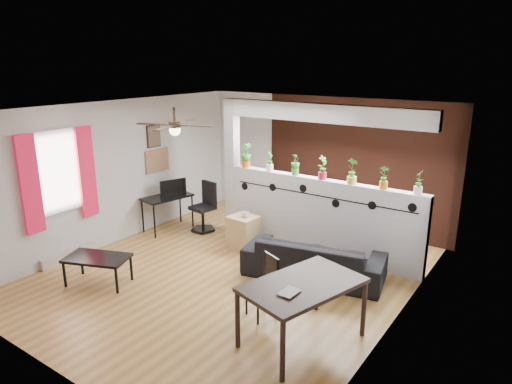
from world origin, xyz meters
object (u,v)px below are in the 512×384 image
at_px(potted_plant_0, 246,155).
at_px(potted_plant_4, 352,170).
at_px(potted_plant_3, 323,167).
at_px(office_chair, 205,210).
at_px(coffee_table, 97,260).
at_px(computer_desk, 167,199).
at_px(folding_chair, 266,281).
at_px(cup, 245,214).
at_px(potted_plant_5, 384,176).
at_px(ceiling_fan, 175,127).
at_px(potted_plant_1, 270,160).
at_px(potted_plant_6, 419,181).
at_px(cube_shelf, 243,232).
at_px(sofa, 314,259).
at_px(dining_table, 303,289).
at_px(potted_plant_2, 295,164).

relative_size(potted_plant_0, potted_plant_4, 1.03).
bearing_deg(potted_plant_4, potted_plant_3, -180.00).
height_order(office_chair, coffee_table, office_chair).
relative_size(computer_desk, folding_chair, 1.24).
bearing_deg(coffee_table, potted_plant_3, 52.53).
bearing_deg(cup, coffee_table, -113.94).
height_order(potted_plant_0, folding_chair, potted_plant_0).
bearing_deg(coffee_table, potted_plant_0, 77.25).
relative_size(potted_plant_3, computer_desk, 0.39).
relative_size(potted_plant_3, coffee_table, 0.38).
distance_m(potted_plant_3, potted_plant_5, 1.05).
distance_m(ceiling_fan, office_chair, 2.55).
bearing_deg(potted_plant_1, potted_plant_6, 0.00).
xyz_separation_m(potted_plant_4, potted_plant_6, (1.05, -0.00, -0.03)).
bearing_deg(cube_shelf, sofa, -7.21).
xyz_separation_m(potted_plant_3, potted_plant_5, (1.05, 0.00, -0.02)).
xyz_separation_m(ceiling_fan, potted_plant_1, (0.55, 1.80, -0.77)).
height_order(computer_desk, dining_table, dining_table).
bearing_deg(potted_plant_1, coffee_table, -112.11).
xyz_separation_m(potted_plant_6, computer_desk, (-4.61, -0.67, -0.92)).
height_order(potted_plant_0, office_chair, potted_plant_0).
relative_size(potted_plant_3, folding_chair, 0.48).
xyz_separation_m(potted_plant_5, dining_table, (-0.03, -2.47, -0.86)).
distance_m(potted_plant_6, cup, 2.97).
xyz_separation_m(ceiling_fan, cube_shelf, (0.36, 1.23, -2.02)).
distance_m(potted_plant_1, potted_plant_6, 2.63).
xyz_separation_m(cup, coffee_table, (-1.05, -2.36, -0.26)).
height_order(potted_plant_0, potted_plant_6, potted_plant_0).
distance_m(potted_plant_1, cube_shelf, 1.38).
height_order(potted_plant_3, dining_table, potted_plant_3).
bearing_deg(potted_plant_1, computer_desk, -161.20).
bearing_deg(computer_desk, potted_plant_5, 9.35).
bearing_deg(ceiling_fan, dining_table, -14.37).
relative_size(potted_plant_2, potted_plant_6, 0.99).
height_order(potted_plant_2, potted_plant_4, potted_plant_4).
xyz_separation_m(ceiling_fan, dining_table, (2.62, -0.67, -1.62)).
bearing_deg(folding_chair, coffee_table, -164.73).
bearing_deg(folding_chair, potted_plant_2, 111.46).
distance_m(ceiling_fan, potted_plant_1, 2.03).
bearing_deg(potted_plant_0, cube_shelf, -59.36).
distance_m(potted_plant_1, coffee_table, 3.36).
relative_size(potted_plant_4, office_chair, 0.45).
relative_size(potted_plant_5, cube_shelf, 0.63).
height_order(potted_plant_2, potted_plant_6, potted_plant_6).
bearing_deg(potted_plant_5, dining_table, -90.73).
distance_m(potted_plant_6, dining_table, 2.68).
bearing_deg(dining_table, computer_desk, 156.04).
height_order(potted_plant_4, potted_plant_6, potted_plant_4).
distance_m(office_chair, folding_chair, 3.35).
bearing_deg(computer_desk, potted_plant_4, 10.71).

